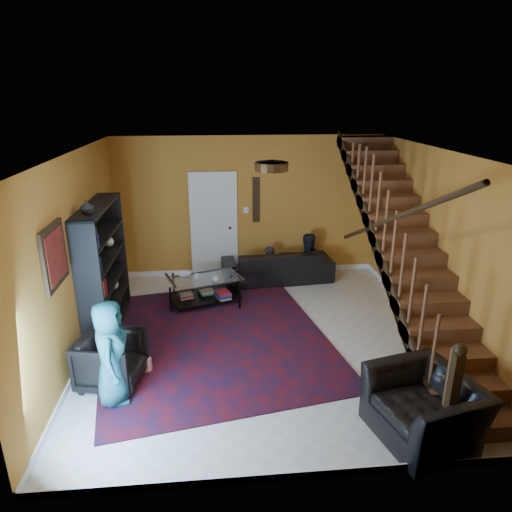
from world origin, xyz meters
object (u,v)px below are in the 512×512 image
Objects in this scene: armchair_left at (112,360)px; armchair_right at (424,408)px; coffee_table at (205,289)px; sofa at (277,265)px; bookshelf at (104,271)px.

armchair_right is (3.55, -1.29, 0.01)m from armchair_left.
armchair_right is 0.78× the size of coffee_table.
armchair_right reaches higher than sofa.
coffee_table is (1.52, 0.75, -0.69)m from bookshelf.
bookshelf is at bearing 25.15° from armchair_left.
armchair_left is (0.35, -1.56, -0.62)m from bookshelf.
sofa reaches higher than coffee_table.
armchair_left is at bearing -116.84° from coffee_table.
armchair_right is (0.97, -4.55, 0.04)m from sofa.
sofa is at bearing -26.14° from armchair_left.
armchair_right is 4.32m from coffee_table.
bookshelf is 1.83m from coffee_table.
sofa is 4.16m from armchair_left.
armchair_left is 2.58m from coffee_table.
bookshelf reaches higher than sofa.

